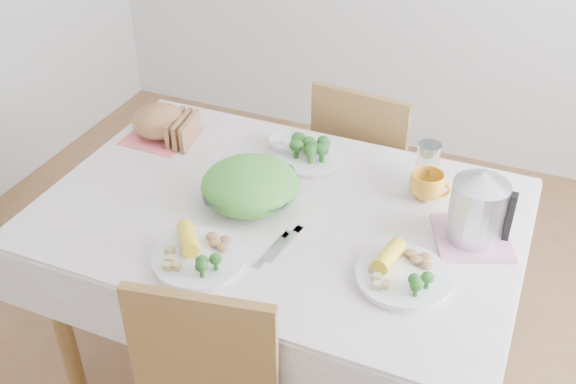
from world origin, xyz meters
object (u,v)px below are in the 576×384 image
at_px(dinner_plate_left, 199,259).
at_px(yellow_mug, 427,185).
at_px(chair_far, 372,170).
at_px(dining_table, 281,297).
at_px(salad_bowl, 251,193).
at_px(electric_kettle, 478,207).
at_px(dinner_plate_right, 403,277).

relative_size(dinner_plate_left, yellow_mug, 2.36).
bearing_deg(chair_far, yellow_mug, 126.90).
bearing_deg(dining_table, chair_far, 83.30).
xyz_separation_m(salad_bowl, dinner_plate_left, (-0.01, -0.32, -0.03)).
xyz_separation_m(chair_far, electric_kettle, (0.50, -0.69, 0.42)).
relative_size(chair_far, electric_kettle, 3.96).
relative_size(dinner_plate_right, yellow_mug, 2.34).
distance_m(chair_far, yellow_mug, 0.70).
relative_size(dining_table, salad_bowl, 4.73).
height_order(dinner_plate_right, yellow_mug, yellow_mug).
relative_size(dinner_plate_left, dinner_plate_right, 1.01).
bearing_deg(electric_kettle, chair_far, 140.49).
bearing_deg(salad_bowl, dining_table, 0.54).
relative_size(dinner_plate_left, electric_kettle, 1.18).
bearing_deg(salad_bowl, yellow_mug, 25.68).
xyz_separation_m(dinner_plate_left, dinner_plate_right, (0.56, 0.15, 0.00)).
bearing_deg(yellow_mug, chair_far, 121.34).
bearing_deg(dinner_plate_left, electric_kettle, 30.03).
height_order(salad_bowl, electric_kettle, electric_kettle).
height_order(chair_far, dinner_plate_right, chair_far).
bearing_deg(salad_bowl, chair_far, 76.06).
relative_size(dinner_plate_right, electric_kettle, 1.17).
height_order(dining_table, yellow_mug, yellow_mug).
height_order(dinner_plate_left, electric_kettle, electric_kettle).
bearing_deg(chair_far, dining_table, 88.86).
relative_size(salad_bowl, dinner_plate_right, 1.10).
distance_m(salad_bowl, dinner_plate_right, 0.57).
distance_m(chair_far, dinner_plate_left, 1.16).
bearing_deg(dining_table, yellow_mug, 30.82).
xyz_separation_m(dining_table, dinner_plate_right, (0.45, -0.17, 0.40)).
height_order(dining_table, dinner_plate_left, dinner_plate_left).
relative_size(chair_far, salad_bowl, 3.08).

